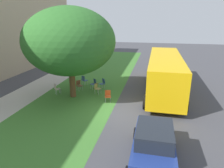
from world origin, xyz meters
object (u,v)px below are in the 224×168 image
(chair_0, at_px, (108,95))
(chair_6, at_px, (79,85))
(chair_1, at_px, (57,88))
(chair_3, at_px, (103,83))
(chair_4, at_px, (94,83))
(chair_2, at_px, (97,88))
(school_bus, at_px, (165,70))
(parked_car, at_px, (154,143))
(chair_5, at_px, (84,80))
(street_tree, at_px, (70,42))

(chair_0, xyz_separation_m, chair_6, (1.84, 2.91, 0.00))
(chair_0, distance_m, chair_1, 4.33)
(chair_1, relative_size, chair_3, 1.00)
(chair_0, distance_m, chair_4, 3.10)
(chair_2, height_order, school_bus, school_bus)
(chair_0, distance_m, school_bus, 5.37)
(chair_1, distance_m, school_bus, 8.79)
(chair_2, height_order, parked_car, parked_car)
(chair_0, xyz_separation_m, parked_car, (-5.69, -3.32, 0.32))
(school_bus, bearing_deg, chair_3, 97.59)
(chair_5, height_order, parked_car, parked_car)
(chair_3, bearing_deg, chair_2, 175.94)
(chair_2, relative_size, chair_6, 1.00)
(parked_car, xyz_separation_m, school_bus, (9.10, -0.63, 0.92))
(chair_3, distance_m, school_bus, 5.27)
(chair_5, distance_m, parked_car, 10.94)
(chair_5, bearing_deg, chair_4, -123.12)
(chair_1, height_order, chair_5, same)
(chair_1, xyz_separation_m, chair_3, (2.13, -3.16, 0.00))
(chair_0, distance_m, chair_3, 2.96)
(chair_2, bearing_deg, chair_5, 43.70)
(chair_2, height_order, chair_4, same)
(chair_4, xyz_separation_m, school_bus, (0.91, -5.78, 1.24))
(chair_1, relative_size, school_bus, 0.08)
(chair_0, xyz_separation_m, chair_2, (1.41, 1.22, 0.00))
(street_tree, distance_m, chair_5, 4.60)
(parked_car, height_order, school_bus, school_bus)
(chair_5, xyz_separation_m, chair_6, (-1.42, -0.07, 0.00))
(chair_6, distance_m, school_bus, 7.15)
(chair_2, relative_size, school_bus, 0.08)
(chair_6, xyz_separation_m, parked_car, (-7.52, -6.23, 0.32))
(street_tree, height_order, chair_3, street_tree)
(chair_0, bearing_deg, street_tree, 80.62)
(school_bus, bearing_deg, chair_5, 91.35)
(chair_6, bearing_deg, chair_3, -63.17)
(chair_3, xyz_separation_m, parked_car, (-8.43, -4.44, 0.32))
(chair_3, relative_size, chair_5, 1.00)
(chair_1, xyz_separation_m, chair_2, (0.81, -3.07, 0.00))
(chair_3, bearing_deg, street_tree, 142.25)
(chair_2, bearing_deg, street_tree, 119.46)
(street_tree, bearing_deg, school_bus, -66.71)
(school_bus, bearing_deg, chair_6, 102.96)
(chair_3, bearing_deg, parked_car, -152.19)
(chair_5, xyz_separation_m, parked_car, (-8.94, -6.30, 0.32))
(street_tree, relative_size, school_bus, 0.63)
(parked_car, distance_m, school_bus, 9.17)
(chair_4, distance_m, parked_car, 9.68)
(chair_4, distance_m, school_bus, 5.98)
(school_bus, bearing_deg, parked_car, 176.03)
(school_bus, bearing_deg, chair_0, 130.84)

